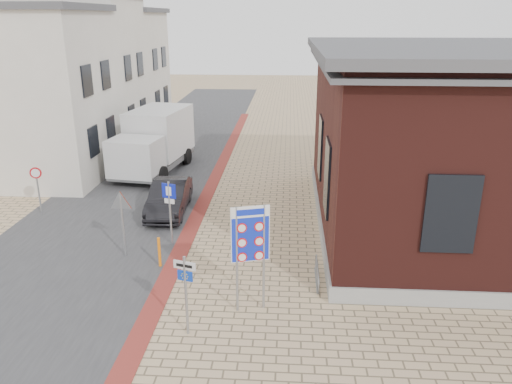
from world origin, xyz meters
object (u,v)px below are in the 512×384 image
(box_truck, at_px, (154,141))
(parking_sign, at_px, (170,203))
(sedan, at_px, (169,197))
(essen_sign, at_px, (186,284))
(border_sign, at_px, (250,236))
(bollard, at_px, (159,252))

(box_truck, relative_size, parking_sign, 2.68)
(sedan, height_order, essen_sign, essen_sign)
(box_truck, bearing_deg, essen_sign, -64.15)
(box_truck, relative_size, border_sign, 2.05)
(essen_sign, xyz_separation_m, bollard, (-1.62, 3.55, -0.92))
(sedan, relative_size, parking_sign, 1.70)
(border_sign, height_order, essen_sign, border_sign)
(border_sign, relative_size, essen_sign, 1.40)
(sedan, bearing_deg, parking_sign, -78.84)
(box_truck, xyz_separation_m, essen_sign, (4.49, -14.13, -0.20))
(essen_sign, bearing_deg, border_sign, 55.37)
(border_sign, distance_m, bollard, 4.25)
(box_truck, distance_m, bollard, 11.02)
(bollard, bearing_deg, parking_sign, 89.90)
(parking_sign, bearing_deg, border_sign, -34.82)
(sedan, bearing_deg, border_sign, -64.11)
(bollard, bearing_deg, sedan, 99.24)
(box_truck, height_order, border_sign, box_truck)
(box_truck, bearing_deg, border_sign, -56.75)
(sedan, bearing_deg, box_truck, 106.83)
(sedan, relative_size, bollard, 3.91)
(sedan, xyz_separation_m, bollard, (0.78, -4.80, -0.15))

